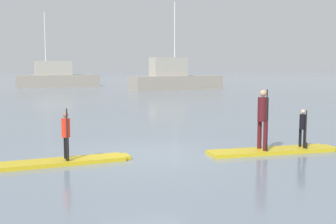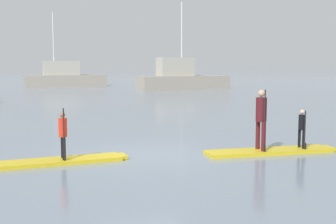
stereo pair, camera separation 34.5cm
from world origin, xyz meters
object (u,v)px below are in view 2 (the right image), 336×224
at_px(paddleboard_near, 64,161).
at_px(paddler_child_solo, 63,133).
at_px(paddleboard_far, 272,151).
at_px(paddler_adult, 261,116).
at_px(paddler_child_front, 302,127).
at_px(fishing_boat_green_midground, 64,77).
at_px(motor_boat_small_navy, 181,79).

height_order(paddleboard_near, paddler_child_solo, paddler_child_solo).
relative_size(paddleboard_far, paddler_adult, 2.26).
height_order(paddleboard_near, paddler_child_front, paddler_child_front).
xyz_separation_m(paddler_child_front, fishing_boat_green_midground, (-3.98, 38.23, 0.34)).
height_order(paddler_adult, paddler_child_front, paddler_adult).
height_order(paddler_child_solo, paddler_adult, paddler_adult).
distance_m(paddleboard_near, paddleboard_far, 5.60).
bearing_deg(paddler_child_solo, fishing_boat_green_midground, 86.19).
xyz_separation_m(paddleboard_near, paddler_child_front, (6.50, -0.49, 0.65)).
bearing_deg(motor_boat_small_navy, fishing_boat_green_midground, 139.93).
distance_m(paddler_child_solo, fishing_boat_green_midground, 37.83).
xyz_separation_m(paddleboard_near, paddleboard_far, (5.59, -0.44, 0.00)).
relative_size(paddleboard_near, paddler_child_front, 2.98).
relative_size(paddler_child_solo, paddler_child_front, 1.19).
height_order(paddleboard_near, fishing_boat_green_midground, fishing_boat_green_midground).
height_order(paddler_child_solo, fishing_boat_green_midground, fishing_boat_green_midground).
height_order(paddleboard_far, paddler_child_front, paddler_child_front).
xyz_separation_m(paddler_child_solo, paddler_child_front, (6.49, -0.48, -0.06)).
relative_size(paddleboard_near, paddler_child_solo, 2.51).
bearing_deg(paddleboard_far, paddler_child_solo, 175.65).
bearing_deg(fishing_boat_green_midground, motor_boat_small_navy, -40.07).
bearing_deg(paddler_child_front, motor_boat_small_navy, 77.74).
bearing_deg(paddler_child_front, paddler_adult, 177.01).
bearing_deg(paddler_child_solo, paddleboard_far, -4.35).
distance_m(paddleboard_near, fishing_boat_green_midground, 37.83).
height_order(paddler_child_solo, motor_boat_small_navy, motor_boat_small_navy).
distance_m(paddler_child_front, motor_boat_small_navy, 30.18).
relative_size(paddleboard_far, paddler_child_front, 3.49).
xyz_separation_m(paddleboard_far, motor_boat_small_navy, (7.31, 29.43, 0.99)).
bearing_deg(paddler_adult, paddler_child_front, -2.99).
relative_size(paddler_adult, fishing_boat_green_midground, 0.19).
xyz_separation_m(paddler_child_solo, fishing_boat_green_midground, (2.51, 37.75, 0.28)).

